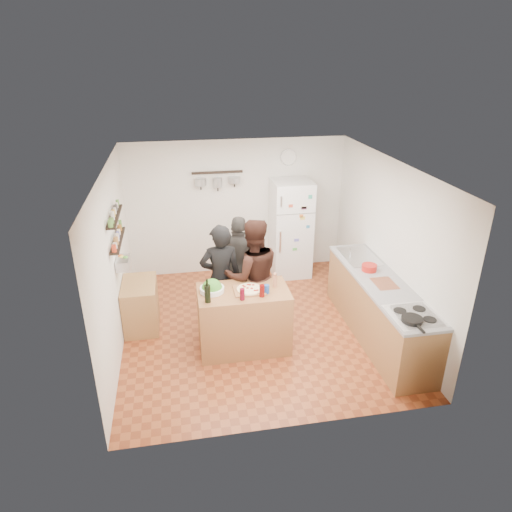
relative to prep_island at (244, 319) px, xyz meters
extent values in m
plane|color=brown|center=(0.28, 0.48, -0.46)|extent=(4.20, 4.20, 0.00)
plane|color=white|center=(0.28, 0.48, 2.04)|extent=(4.20, 4.20, 0.00)
plane|color=silver|center=(0.28, 2.58, 0.79)|extent=(4.00, 0.00, 4.00)
plane|color=silver|center=(-1.72, 0.48, 0.79)|extent=(0.00, 4.20, 4.20)
plane|color=silver|center=(2.28, 0.48, 0.79)|extent=(0.00, 4.20, 4.20)
cube|color=brown|center=(0.00, 0.00, 0.00)|extent=(1.25, 0.72, 0.91)
cube|color=brown|center=(0.08, -0.02, 0.47)|extent=(0.42, 0.34, 0.02)
cylinder|color=beige|center=(0.08, -0.02, 0.48)|extent=(0.34, 0.34, 0.02)
cylinder|color=silver|center=(-0.42, 0.05, 0.49)|extent=(0.33, 0.33, 0.07)
cylinder|color=black|center=(-0.50, -0.22, 0.58)|extent=(0.08, 0.08, 0.24)
cylinder|color=#500615|center=(-0.05, -0.24, 0.53)|extent=(0.07, 0.07, 0.16)
cylinder|color=#550807|center=(0.22, -0.20, 0.54)|extent=(0.07, 0.07, 0.17)
cylinder|color=#A66545|center=(0.45, 0.05, 0.54)|extent=(0.05, 0.05, 0.17)
cylinder|color=navy|center=(0.30, -0.12, 0.52)|extent=(0.07, 0.07, 0.12)
imported|color=black|center=(-0.25, 0.57, 0.38)|extent=(0.62, 0.41, 1.68)
imported|color=black|center=(0.21, 0.47, 0.43)|extent=(0.89, 0.71, 1.76)
imported|color=#2C2927|center=(0.11, 1.07, 0.34)|extent=(1.01, 0.70, 1.60)
cube|color=#9E7042|center=(1.98, -0.07, -0.01)|extent=(0.63, 2.63, 0.90)
cube|color=white|center=(1.98, -1.02, 0.46)|extent=(0.60, 0.62, 0.02)
cylinder|color=black|center=(1.88, -1.14, 0.49)|extent=(0.26, 0.26, 0.05)
cube|color=silver|center=(1.98, 0.78, 0.46)|extent=(0.50, 0.80, 0.03)
cube|color=brown|center=(1.98, -0.16, 0.46)|extent=(0.30, 0.40, 0.02)
cylinder|color=#B21A14|center=(1.93, 0.27, 0.51)|extent=(0.22, 0.22, 0.09)
cube|color=white|center=(1.23, 2.23, 0.45)|extent=(0.70, 0.68, 1.80)
cylinder|color=silver|center=(1.23, 2.56, 1.69)|extent=(0.30, 0.03, 0.30)
cube|color=black|center=(-1.65, 0.68, 1.04)|extent=(0.12, 1.00, 0.02)
cube|color=black|center=(-1.65, 0.68, 1.40)|extent=(0.12, 1.00, 0.02)
cube|color=silver|center=(-1.62, 0.68, 0.69)|extent=(0.18, 0.35, 0.14)
cube|color=#9F7542|center=(-1.46, 0.82, -0.09)|extent=(0.50, 0.80, 0.73)
cube|color=black|center=(-0.07, 2.48, 1.49)|extent=(0.90, 0.04, 0.04)
camera|label=1|loc=(-0.80, -5.42, 3.43)|focal=32.00mm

